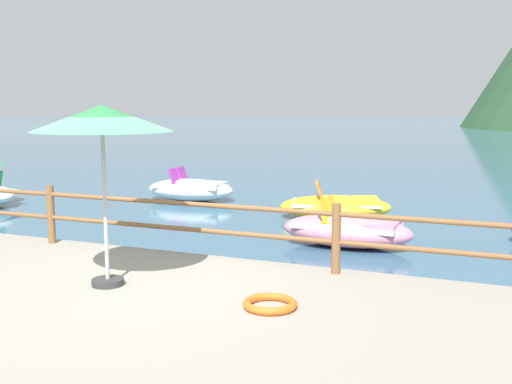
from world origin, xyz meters
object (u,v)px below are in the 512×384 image
(life_ring, at_px, (270,304))
(pedal_boat_1, at_px, (347,230))
(pedal_boat_4, at_px, (336,206))
(beach_umbrella, at_px, (102,121))
(pedal_boat_3, at_px, (191,189))

(life_ring, height_order, pedal_boat_1, pedal_boat_1)
(life_ring, bearing_deg, pedal_boat_1, 93.66)
(pedal_boat_4, bearing_deg, life_ring, -80.74)
(beach_umbrella, relative_size, life_ring, 3.67)
(pedal_boat_1, distance_m, pedal_boat_4, 2.82)
(pedal_boat_1, xyz_separation_m, pedal_boat_3, (-5.34, 3.74, 0.00))
(beach_umbrella, relative_size, pedal_boat_4, 0.77)
(life_ring, bearing_deg, pedal_boat_4, 99.26)
(beach_umbrella, bearing_deg, pedal_boat_1, 68.86)
(pedal_boat_1, relative_size, pedal_boat_4, 0.86)
(life_ring, xyz_separation_m, pedal_boat_4, (-1.23, 7.55, -0.16))
(beach_umbrella, height_order, pedal_boat_4, beach_umbrella)
(life_ring, relative_size, pedal_boat_1, 0.24)
(pedal_boat_3, bearing_deg, pedal_boat_1, -34.97)
(beach_umbrella, xyz_separation_m, pedal_boat_4, (0.96, 7.52, -2.16))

